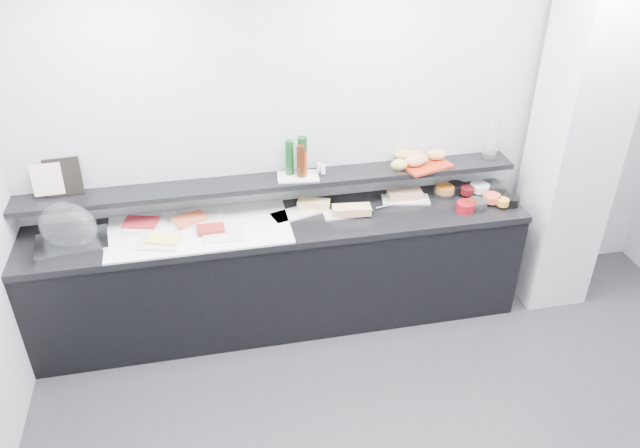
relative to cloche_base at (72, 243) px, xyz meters
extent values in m
cube|color=#B8BBC0|center=(2.10, 0.33, 0.43)|extent=(5.00, 0.02, 2.70)
plane|color=white|center=(2.10, -1.67, 1.78)|extent=(5.00, 5.00, 0.00)
cube|color=silver|center=(3.60, -0.02, 0.43)|extent=(0.50, 0.50, 2.70)
cube|color=black|center=(1.40, 0.03, -0.50)|extent=(3.60, 0.60, 0.85)
cube|color=black|center=(1.40, 0.03, -0.05)|extent=(3.62, 0.62, 0.05)
cube|color=black|center=(1.40, 0.21, 0.21)|extent=(3.60, 0.25, 0.04)
cube|color=silver|center=(0.00, 0.00, 0.00)|extent=(0.50, 0.36, 0.04)
ellipsoid|color=white|center=(-0.01, 0.05, 0.11)|extent=(0.47, 0.39, 0.34)
cube|color=white|center=(0.84, 0.02, -0.01)|extent=(1.26, 0.60, 0.01)
cube|color=silver|center=(0.47, 0.13, 0.00)|extent=(0.36, 0.29, 0.01)
cube|color=maroon|center=(0.44, 0.15, 0.02)|extent=(0.26, 0.20, 0.02)
cube|color=silver|center=(0.82, 0.14, 0.00)|extent=(0.38, 0.31, 0.01)
cube|color=#E2562E|center=(0.78, 0.13, 0.02)|extent=(0.26, 0.22, 0.02)
cube|color=silver|center=(0.57, -0.12, 0.00)|extent=(0.31, 0.25, 0.01)
cube|color=#F1ED5D|center=(0.60, -0.10, 0.02)|extent=(0.24, 0.19, 0.02)
cube|color=white|center=(1.00, -0.10, 0.00)|extent=(0.29, 0.21, 0.01)
cube|color=maroon|center=(0.92, -0.03, 0.02)|extent=(0.19, 0.12, 0.02)
cube|color=silver|center=(1.55, 0.11, -0.01)|extent=(0.40, 0.26, 0.01)
cube|color=#E1C576|center=(1.68, 0.15, 0.02)|extent=(0.25, 0.16, 0.06)
cylinder|color=#AAACB1|center=(1.63, 0.07, 0.00)|extent=(0.16, 0.02, 0.01)
cube|color=silver|center=(1.89, 0.03, -0.01)|extent=(0.32, 0.14, 0.01)
cube|color=tan|center=(1.93, 0.01, 0.02)|extent=(0.29, 0.14, 0.06)
cylinder|color=silver|center=(2.03, -0.01, 0.00)|extent=(0.14, 0.08, 0.01)
cube|color=silver|center=(2.39, 0.14, -0.01)|extent=(0.38, 0.21, 0.01)
cube|color=tan|center=(2.38, 0.15, 0.02)|extent=(0.26, 0.11, 0.06)
cylinder|color=#BBBDC2|center=(2.20, 0.06, 0.00)|extent=(0.16, 0.04, 0.01)
cylinder|color=white|center=(2.70, 0.15, 0.02)|extent=(0.17, 0.17, 0.07)
cylinder|color=orange|center=(2.71, 0.17, 0.03)|extent=(0.15, 0.15, 0.05)
cylinder|color=black|center=(2.81, 0.19, 0.02)|extent=(0.17, 0.17, 0.07)
cylinder|color=#520B0F|center=(2.87, 0.11, 0.03)|extent=(0.14, 0.14, 0.05)
cylinder|color=silver|center=(3.10, 0.14, 0.02)|extent=(0.20, 0.20, 0.07)
cylinder|color=silver|center=(2.98, 0.14, 0.03)|extent=(0.16, 0.16, 0.05)
cylinder|color=maroon|center=(2.77, -0.10, 0.02)|extent=(0.17, 0.17, 0.07)
cylinder|color=#51120B|center=(2.81, -0.08, 0.03)|extent=(0.11, 0.11, 0.05)
cylinder|color=white|center=(2.87, -0.08, 0.02)|extent=(0.14, 0.14, 0.07)
cylinder|color=#E45537|center=(3.00, -0.03, 0.03)|extent=(0.16, 0.16, 0.05)
cylinder|color=black|center=(3.14, -0.09, 0.02)|extent=(0.14, 0.14, 0.07)
cylinder|color=orange|center=(3.06, -0.11, 0.03)|extent=(0.11, 0.11, 0.05)
cube|color=black|center=(-0.02, 0.28, 0.36)|extent=(0.24, 0.09, 0.26)
cube|color=beige|center=(-0.12, 0.26, 0.36)|extent=(0.20, 0.06, 0.22)
cube|color=white|center=(1.58, 0.20, 0.24)|extent=(0.31, 0.21, 0.01)
cylinder|color=#103D15|center=(1.53, 0.25, 0.37)|extent=(0.08, 0.08, 0.26)
cylinder|color=#39190A|center=(1.60, 0.19, 0.36)|extent=(0.07, 0.07, 0.24)
cylinder|color=#0F3815|center=(1.62, 0.24, 0.38)|extent=(0.07, 0.07, 0.28)
cylinder|color=#B32D0C|center=(1.62, 0.20, 0.33)|extent=(0.05, 0.05, 0.18)
cylinder|color=white|center=(1.74, 0.24, 0.28)|extent=(0.04, 0.04, 0.07)
cylinder|color=white|center=(1.76, 0.20, 0.28)|extent=(0.03, 0.03, 0.07)
cube|color=#A62C11|center=(2.54, 0.19, 0.24)|extent=(0.41, 0.34, 0.02)
ellipsoid|color=#B18E43|center=(2.40, 0.28, 0.29)|extent=(0.18, 0.13, 0.08)
ellipsoid|color=#B68C45|center=(2.48, 0.25, 0.29)|extent=(0.16, 0.13, 0.08)
ellipsoid|color=#C4854A|center=(2.64, 0.24, 0.29)|extent=(0.16, 0.11, 0.08)
ellipsoid|color=gold|center=(2.31, 0.14, 0.29)|extent=(0.14, 0.11, 0.08)
ellipsoid|color=tan|center=(2.45, 0.17, 0.29)|extent=(0.16, 0.10, 0.08)
ellipsoid|color=tan|center=(2.49, 0.20, 0.29)|extent=(0.16, 0.12, 0.08)
cylinder|color=white|center=(3.06, 0.22, 0.38)|extent=(0.12, 0.12, 0.30)
camera|label=1|loc=(0.93, -3.74, 2.32)|focal=35.00mm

